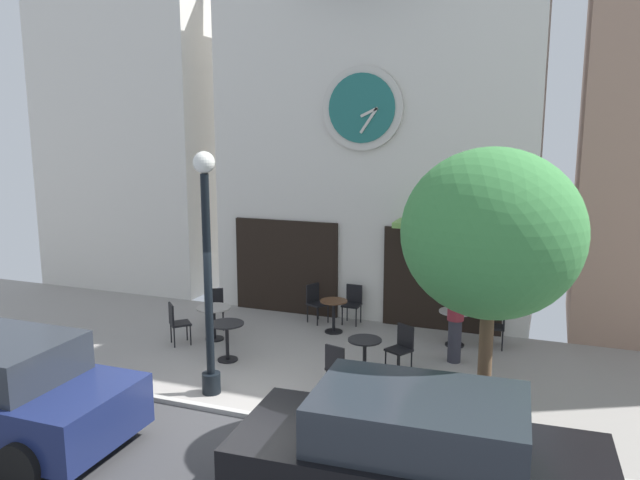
{
  "coord_description": "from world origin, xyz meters",
  "views": [
    {
      "loc": [
        4.7,
        -8.15,
        4.56
      ],
      "look_at": [
        0.6,
        2.74,
        2.41
      ],
      "focal_mm": 34.8,
      "sensor_mm": 36.0,
      "label": 1
    }
  ],
  "objects_px": {
    "cafe_table_rightmost": "(214,316)",
    "cafe_chair_facing_street": "(215,305)",
    "cafe_chair_mid_row": "(499,324)",
    "street_tree": "(491,235)",
    "pedestrian_maroon": "(455,319)",
    "cafe_chair_right_end": "(338,365)",
    "cafe_chair_under_awning": "(402,345)",
    "street_lamp": "(208,274)",
    "cafe_chair_curbside": "(353,301)",
    "cafe_chair_left_end": "(176,320)",
    "parked_car_black": "(418,459)",
    "cafe_table_center_right": "(227,335)",
    "cafe_table_near_curb": "(365,353)",
    "cafe_chair_near_tree": "(315,300)",
    "cafe_table_center": "(455,321)",
    "cafe_table_center_left": "(334,311)"
  },
  "relations": [
    {
      "from": "cafe_table_rightmost",
      "to": "cafe_chair_facing_street",
      "type": "height_order",
      "value": "cafe_chair_facing_street"
    },
    {
      "from": "cafe_chair_mid_row",
      "to": "cafe_chair_facing_street",
      "type": "bearing_deg",
      "value": -171.61
    },
    {
      "from": "street_tree",
      "to": "pedestrian_maroon",
      "type": "distance_m",
      "value": 3.81
    },
    {
      "from": "cafe_chair_right_end",
      "to": "cafe_chair_under_awning",
      "type": "height_order",
      "value": "same"
    },
    {
      "from": "street_lamp",
      "to": "street_tree",
      "type": "bearing_deg",
      "value": -0.6
    },
    {
      "from": "street_tree",
      "to": "cafe_chair_curbside",
      "type": "xyz_separation_m",
      "value": [
        -3.45,
        4.61,
        -2.55
      ]
    },
    {
      "from": "street_lamp",
      "to": "cafe_chair_facing_street",
      "type": "xyz_separation_m",
      "value": [
        -1.72,
        3.12,
        -1.58
      ]
    },
    {
      "from": "street_tree",
      "to": "cafe_table_rightmost",
      "type": "bearing_deg",
      "value": 157.43
    },
    {
      "from": "cafe_chair_curbside",
      "to": "cafe_chair_right_end",
      "type": "height_order",
      "value": "same"
    },
    {
      "from": "cafe_chair_left_end",
      "to": "cafe_chair_facing_street",
      "type": "xyz_separation_m",
      "value": [
        0.2,
        1.26,
        0.0
      ]
    },
    {
      "from": "cafe_table_rightmost",
      "to": "cafe_chair_mid_row",
      "type": "height_order",
      "value": "cafe_chair_mid_row"
    },
    {
      "from": "cafe_chair_mid_row",
      "to": "street_tree",
      "type": "bearing_deg",
      "value": -88.42
    },
    {
      "from": "parked_car_black",
      "to": "street_lamp",
      "type": "bearing_deg",
      "value": 151.48
    },
    {
      "from": "cafe_chair_facing_street",
      "to": "cafe_chair_under_awning",
      "type": "bearing_deg",
      "value": -12.85
    },
    {
      "from": "street_lamp",
      "to": "parked_car_black",
      "type": "relative_size",
      "value": 0.95
    },
    {
      "from": "cafe_chair_left_end",
      "to": "pedestrian_maroon",
      "type": "xyz_separation_m",
      "value": [
        5.63,
        1.09,
        0.33
      ]
    },
    {
      "from": "cafe_table_center_right",
      "to": "cafe_chair_curbside",
      "type": "bearing_deg",
      "value": 63.08
    },
    {
      "from": "cafe_chair_right_end",
      "to": "parked_car_black",
      "type": "xyz_separation_m",
      "value": [
        1.98,
        -2.91,
        0.23
      ]
    },
    {
      "from": "street_lamp",
      "to": "cafe_chair_left_end",
      "type": "height_order",
      "value": "street_lamp"
    },
    {
      "from": "street_lamp",
      "to": "cafe_table_near_curb",
      "type": "distance_m",
      "value": 3.18
    },
    {
      "from": "cafe_table_near_curb",
      "to": "cafe_chair_near_tree",
      "type": "distance_m",
      "value": 3.52
    },
    {
      "from": "cafe_chair_left_end",
      "to": "cafe_chair_under_awning",
      "type": "distance_m",
      "value": 4.79
    },
    {
      "from": "cafe_chair_left_end",
      "to": "cafe_chair_curbside",
      "type": "relative_size",
      "value": 1.0
    },
    {
      "from": "cafe_table_center_right",
      "to": "cafe_table_rightmost",
      "type": "bearing_deg",
      "value": 131.45
    },
    {
      "from": "cafe_chair_facing_street",
      "to": "cafe_chair_under_awning",
      "type": "xyz_separation_m",
      "value": [
        4.58,
        -1.05,
        0.0
      ]
    },
    {
      "from": "street_lamp",
      "to": "cafe_table_near_curb",
      "type": "bearing_deg",
      "value": 32.39
    },
    {
      "from": "cafe_table_center_right",
      "to": "parked_car_black",
      "type": "height_order",
      "value": "parked_car_black"
    },
    {
      "from": "street_lamp",
      "to": "street_tree",
      "type": "xyz_separation_m",
      "value": [
        4.56,
        -0.05,
        0.97
      ]
    },
    {
      "from": "cafe_chair_under_awning",
      "to": "pedestrian_maroon",
      "type": "height_order",
      "value": "pedestrian_maroon"
    },
    {
      "from": "street_tree",
      "to": "cafe_table_center",
      "type": "bearing_deg",
      "value": 104.02
    },
    {
      "from": "cafe_chair_mid_row",
      "to": "parked_car_black",
      "type": "relative_size",
      "value": 0.21
    },
    {
      "from": "street_tree",
      "to": "cafe_table_center_left",
      "type": "bearing_deg",
      "value": 133.68
    },
    {
      "from": "cafe_table_rightmost",
      "to": "cafe_chair_near_tree",
      "type": "bearing_deg",
      "value": 50.33
    },
    {
      "from": "cafe_table_rightmost",
      "to": "parked_car_black",
      "type": "height_order",
      "value": "parked_car_black"
    },
    {
      "from": "cafe_chair_right_end",
      "to": "cafe_chair_under_awning",
      "type": "distance_m",
      "value": 1.58
    },
    {
      "from": "cafe_table_center_left",
      "to": "cafe_chair_near_tree",
      "type": "relative_size",
      "value": 0.82
    },
    {
      "from": "cafe_chair_under_awning",
      "to": "cafe_chair_left_end",
      "type": "bearing_deg",
      "value": -177.39
    },
    {
      "from": "cafe_chair_curbside",
      "to": "cafe_chair_near_tree",
      "type": "bearing_deg",
      "value": -164.67
    },
    {
      "from": "cafe_table_near_curb",
      "to": "cafe_chair_curbside",
      "type": "relative_size",
      "value": 0.86
    },
    {
      "from": "street_tree",
      "to": "pedestrian_maroon",
      "type": "bearing_deg",
      "value": 105.92
    },
    {
      "from": "street_lamp",
      "to": "cafe_chair_facing_street",
      "type": "distance_m",
      "value": 3.9
    },
    {
      "from": "cafe_table_rightmost",
      "to": "cafe_table_center",
      "type": "distance_m",
      "value": 5.13
    },
    {
      "from": "street_lamp",
      "to": "cafe_table_rightmost",
      "type": "xyz_separation_m",
      "value": [
        -1.34,
        2.4,
        -1.59
      ]
    },
    {
      "from": "cafe_chair_under_awning",
      "to": "cafe_chair_curbside",
      "type": "bearing_deg",
      "value": 125.12
    },
    {
      "from": "cafe_table_center_left",
      "to": "cafe_chair_facing_street",
      "type": "distance_m",
      "value": 2.72
    },
    {
      "from": "cafe_table_near_curb",
      "to": "pedestrian_maroon",
      "type": "relative_size",
      "value": 0.46
    },
    {
      "from": "cafe_table_center",
      "to": "cafe_chair_left_end",
      "type": "height_order",
      "value": "cafe_chair_left_end"
    },
    {
      "from": "cafe_chair_curbside",
      "to": "cafe_chair_facing_street",
      "type": "relative_size",
      "value": 1.0
    },
    {
      "from": "cafe_chair_curbside",
      "to": "parked_car_black",
      "type": "xyz_separation_m",
      "value": [
        2.94,
        -6.76,
        0.23
      ]
    },
    {
      "from": "cafe_chair_near_tree",
      "to": "cafe_table_rightmost",
      "type": "bearing_deg",
      "value": -129.67
    }
  ]
}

